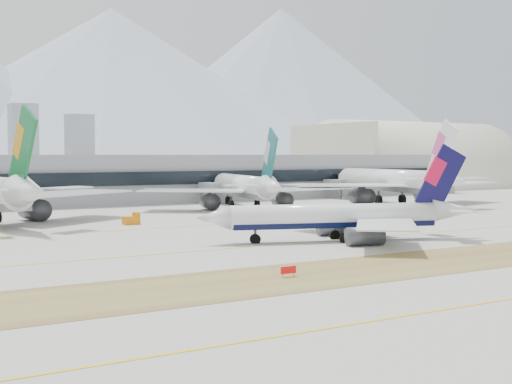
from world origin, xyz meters
TOP-DOWN VIEW (x-y plane):
  - ground at (0.00, 0.00)m, footprint 3000.00×3000.00m
  - taxiing_airliner at (3.42, -6.52)m, footprint 49.57×42.09m
  - widebody_cathay at (26.81, 66.20)m, footprint 59.84×59.73m
  - widebody_china_air at (75.27, 59.36)m, footprint 69.06×68.32m
  - terminal at (0.00, 114.84)m, footprint 280.00×43.10m
  - hangar at (154.56, 135.00)m, footprint 91.00×60.00m
  - hold_sign_left at (-25.79, -32.00)m, footprint 2.20×0.15m
  - gse_b at (-17.17, 40.19)m, footprint 3.55×2.00m
  - gse_c at (12.29, 39.94)m, footprint 3.55×2.00m

SIDE VIEW (x-z plane):
  - ground at x=0.00m, z-range 0.00..0.00m
  - hangar at x=154.56m, z-range -29.86..30.14m
  - hold_sign_left at x=-25.79m, z-range 0.20..1.55m
  - gse_b at x=-17.17m, z-range -0.25..2.35m
  - gse_c at x=12.29m, z-range -0.25..2.35m
  - taxiing_airliner at x=3.42m, z-range -4.44..12.71m
  - widebody_cathay at x=26.81m, z-range -5.16..16.87m
  - widebody_china_air at x=75.27m, z-range -5.84..19.10m
  - terminal at x=0.00m, z-range 0.00..15.00m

